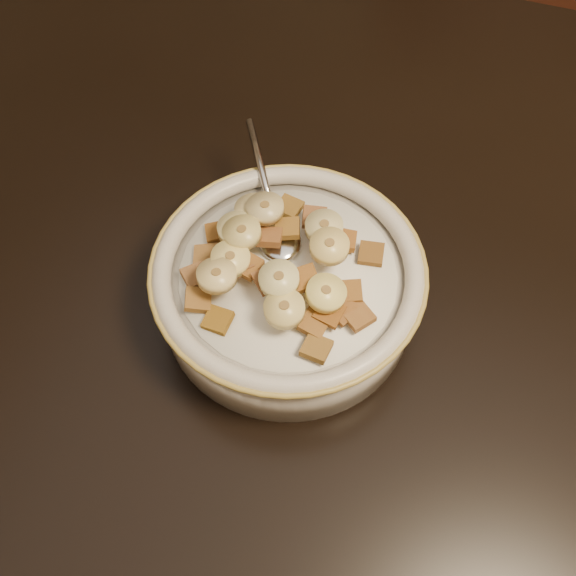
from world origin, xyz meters
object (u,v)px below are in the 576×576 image
(table, at_px, (254,239))
(chair, at_px, (483,83))
(cereal_bowl, at_px, (288,291))
(spoon, at_px, (279,238))

(table, height_order, chair, chair)
(table, bearing_deg, chair, 72.25)
(cereal_bowl, bearing_deg, table, 129.16)
(table, relative_size, cereal_bowl, 6.53)
(table, relative_size, spoon, 27.20)
(table, xyz_separation_m, cereal_bowl, (0.06, -0.07, 0.05))
(table, xyz_separation_m, spoon, (0.04, -0.05, 0.08))
(chair, distance_m, spoon, 0.69)
(table, height_order, cereal_bowl, cereal_bowl)
(table, xyz_separation_m, chair, (0.19, 0.57, -0.20))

